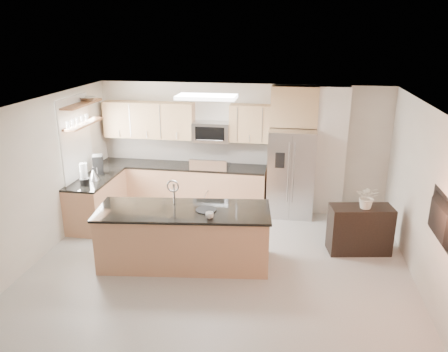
% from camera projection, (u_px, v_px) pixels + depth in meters
% --- Properties ---
extents(floor, '(6.50, 6.50, 0.00)m').
position_uv_depth(floor, '(214.00, 284.00, 6.57)').
color(floor, '#B0ADA8').
rests_on(floor, ground).
extents(ceiling, '(6.00, 6.50, 0.02)m').
position_uv_depth(ceiling, '(212.00, 113.00, 5.73)').
color(ceiling, white).
rests_on(ceiling, wall_back).
extents(wall_back, '(6.00, 0.02, 2.60)m').
position_uv_depth(wall_back, '(241.00, 146.00, 9.19)').
color(wall_back, beige).
rests_on(wall_back, floor).
extents(wall_left, '(0.02, 6.50, 2.60)m').
position_uv_depth(wall_left, '(19.00, 192.00, 6.60)').
color(wall_left, beige).
rests_on(wall_left, floor).
extents(wall_right, '(0.02, 6.50, 2.60)m').
position_uv_depth(wall_right, '(439.00, 218.00, 5.69)').
color(wall_right, beige).
rests_on(wall_right, floor).
extents(back_counter, '(3.55, 0.66, 1.44)m').
position_uv_depth(back_counter, '(182.00, 185.00, 9.34)').
color(back_counter, tan).
rests_on(back_counter, floor).
extents(left_counter, '(0.66, 1.50, 0.92)m').
position_uv_depth(left_counter, '(97.00, 200.00, 8.55)').
color(left_counter, tan).
rests_on(left_counter, floor).
extents(range, '(0.76, 0.64, 1.14)m').
position_uv_depth(range, '(211.00, 187.00, 9.23)').
color(range, black).
rests_on(range, floor).
extents(upper_cabinets, '(3.50, 0.33, 0.75)m').
position_uv_depth(upper_cabinets, '(179.00, 121.00, 9.06)').
color(upper_cabinets, tan).
rests_on(upper_cabinets, wall_back).
extents(microwave, '(0.76, 0.40, 0.40)m').
position_uv_depth(microwave, '(211.00, 132.00, 8.98)').
color(microwave, '#B4B4B6').
rests_on(microwave, upper_cabinets).
extents(refrigerator, '(0.92, 0.78, 1.78)m').
position_uv_depth(refrigerator, '(291.00, 172.00, 8.81)').
color(refrigerator, '#B4B4B6').
rests_on(refrigerator, floor).
extents(partition_column, '(0.60, 0.30, 2.60)m').
position_uv_depth(partition_column, '(330.00, 152.00, 8.77)').
color(partition_column, silver).
rests_on(partition_column, floor).
extents(window, '(0.04, 1.15, 1.65)m').
position_uv_depth(window, '(76.00, 140.00, 8.22)').
color(window, white).
rests_on(window, wall_left).
extents(shelf_lower, '(0.30, 1.20, 0.04)m').
position_uv_depth(shelf_lower, '(83.00, 124.00, 8.19)').
color(shelf_lower, brown).
rests_on(shelf_lower, wall_left).
extents(shelf_upper, '(0.30, 1.20, 0.04)m').
position_uv_depth(shelf_upper, '(81.00, 104.00, 8.08)').
color(shelf_upper, brown).
rests_on(shelf_upper, wall_left).
extents(ceiling_fixture, '(1.00, 0.50, 0.06)m').
position_uv_depth(ceiling_fixture, '(207.00, 97.00, 7.30)').
color(ceiling_fixture, white).
rests_on(ceiling_fixture, ceiling).
extents(island, '(2.83, 1.30, 1.37)m').
position_uv_depth(island, '(184.00, 236.00, 7.02)').
color(island, tan).
rests_on(island, floor).
extents(credenza, '(1.09, 0.60, 0.83)m').
position_uv_depth(credenza, '(360.00, 229.00, 7.40)').
color(credenza, black).
rests_on(credenza, floor).
extents(cup, '(0.13, 0.13, 0.10)m').
position_uv_depth(cup, '(210.00, 215.00, 6.54)').
color(cup, white).
rests_on(cup, island).
extents(platter, '(0.39, 0.39, 0.02)m').
position_uv_depth(platter, '(206.00, 210.00, 6.83)').
color(platter, black).
rests_on(platter, island).
extents(blender, '(0.18, 0.18, 0.41)m').
position_uv_depth(blender, '(84.00, 176.00, 7.97)').
color(blender, black).
rests_on(blender, left_counter).
extents(kettle, '(0.20, 0.20, 0.25)m').
position_uv_depth(kettle, '(93.00, 175.00, 8.24)').
color(kettle, '#B4B4B6').
rests_on(kettle, left_counter).
extents(coffee_maker, '(0.28, 0.30, 0.38)m').
position_uv_depth(coffee_maker, '(98.00, 165.00, 8.57)').
color(coffee_maker, black).
rests_on(coffee_maker, left_counter).
extents(bowl, '(0.44, 0.44, 0.10)m').
position_uv_depth(bowl, '(88.00, 98.00, 8.33)').
color(bowl, '#B4B4B6').
rests_on(bowl, shelf_upper).
extents(flower_vase, '(0.63, 0.58, 0.60)m').
position_uv_depth(flower_vase, '(368.00, 191.00, 7.12)').
color(flower_vase, silver).
rests_on(flower_vase, credenza).
extents(television, '(0.14, 1.08, 0.62)m').
position_uv_depth(television, '(437.00, 220.00, 5.50)').
color(television, black).
rests_on(television, wall_right).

